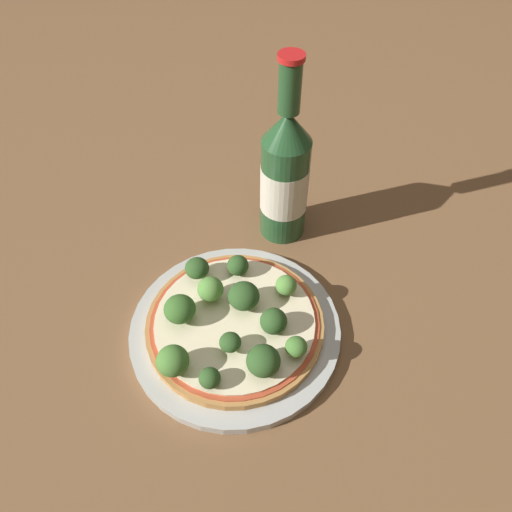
% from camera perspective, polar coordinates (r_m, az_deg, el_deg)
% --- Properties ---
extents(ground_plane, '(3.00, 3.00, 0.00)m').
position_cam_1_polar(ground_plane, '(0.59, -2.37, -8.72)').
color(ground_plane, brown).
extents(plate, '(0.24, 0.24, 0.01)m').
position_cam_1_polar(plate, '(0.58, -2.60, -8.13)').
color(plate, '#B2B7B2').
rests_on(plate, ground_plane).
extents(pizza, '(0.20, 0.20, 0.01)m').
position_cam_1_polar(pizza, '(0.57, -2.44, -8.08)').
color(pizza, '#B77F42').
rests_on(pizza, plate).
extents(broccoli_floret_0, '(0.03, 0.03, 0.03)m').
position_cam_1_polar(broccoli_floret_0, '(0.55, 2.02, -7.46)').
color(broccoli_floret_0, '#89A866').
rests_on(broccoli_floret_0, pizza).
extents(broccoli_floret_1, '(0.02, 0.02, 0.02)m').
position_cam_1_polar(broccoli_floret_1, '(0.53, -2.96, -9.84)').
color(broccoli_floret_1, '#89A866').
rests_on(broccoli_floret_1, pizza).
extents(broccoli_floret_2, '(0.04, 0.04, 0.03)m').
position_cam_1_polar(broccoli_floret_2, '(0.56, -1.62, -4.50)').
color(broccoli_floret_2, '#89A866').
rests_on(broccoli_floret_2, pizza).
extents(broccoli_floret_3, '(0.03, 0.03, 0.03)m').
position_cam_1_polar(broccoli_floret_3, '(0.57, -5.24, -3.79)').
color(broccoli_floret_3, '#89A866').
rests_on(broccoli_floret_3, pizza).
extents(broccoli_floret_4, '(0.04, 0.04, 0.03)m').
position_cam_1_polar(broccoli_floret_4, '(0.52, 0.85, -11.89)').
color(broccoli_floret_4, '#89A866').
rests_on(broccoli_floret_4, pizza).
extents(broccoli_floret_5, '(0.02, 0.02, 0.02)m').
position_cam_1_polar(broccoli_floret_5, '(0.52, -5.31, -13.73)').
color(broccoli_floret_5, '#89A866').
rests_on(broccoli_floret_5, pizza).
extents(broccoli_floret_6, '(0.03, 0.03, 0.03)m').
position_cam_1_polar(broccoli_floret_6, '(0.52, -9.49, -11.74)').
color(broccoli_floret_6, '#89A866').
rests_on(broccoli_floret_6, pizza).
extents(broccoli_floret_7, '(0.02, 0.02, 0.03)m').
position_cam_1_polar(broccoli_floret_7, '(0.58, 3.47, -3.36)').
color(broccoli_floret_7, '#89A866').
rests_on(broccoli_floret_7, pizza).
extents(broccoli_floret_8, '(0.03, 0.03, 0.03)m').
position_cam_1_polar(broccoli_floret_8, '(0.59, -6.76, -1.40)').
color(broccoli_floret_8, '#89A866').
rests_on(broccoli_floret_8, pizza).
extents(broccoli_floret_9, '(0.03, 0.03, 0.03)m').
position_cam_1_polar(broccoli_floret_9, '(0.60, -2.09, -1.09)').
color(broccoli_floret_9, '#89A866').
rests_on(broccoli_floret_9, pizza).
extents(broccoli_floret_10, '(0.04, 0.04, 0.03)m').
position_cam_1_polar(broccoli_floret_10, '(0.56, -8.71, -6.03)').
color(broccoli_floret_10, '#89A866').
rests_on(broccoli_floret_10, pizza).
extents(broccoli_floret_11, '(0.02, 0.02, 0.03)m').
position_cam_1_polar(broccoli_floret_11, '(0.53, 4.62, -10.31)').
color(broccoli_floret_11, '#89A866').
rests_on(broccoli_floret_11, pizza).
extents(beer_bottle, '(0.06, 0.06, 0.25)m').
position_cam_1_polar(beer_bottle, '(0.63, 3.32, 9.17)').
color(beer_bottle, '#234C28').
rests_on(beer_bottle, ground_plane).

